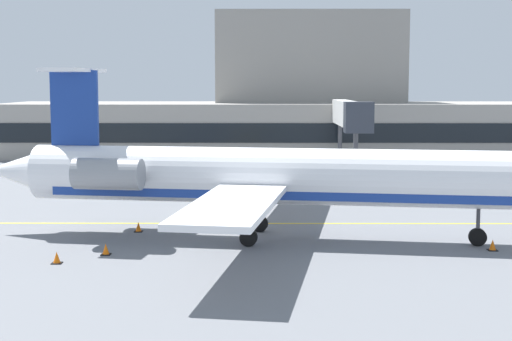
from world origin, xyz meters
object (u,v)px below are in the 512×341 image
(regional_jet, at_px, (269,177))
(belt_loader, at_px, (245,170))
(baggage_tug, at_px, (451,178))
(fuel_tank, at_px, (82,159))
(pushback_tractor, at_px, (149,181))

(regional_jet, distance_m, belt_loader, 23.69)
(belt_loader, bearing_deg, baggage_tug, -17.08)
(regional_jet, xyz_separation_m, baggage_tug, (14.29, 18.58, -2.39))
(baggage_tug, distance_m, belt_loader, 16.81)
(baggage_tug, xyz_separation_m, belt_loader, (-16.07, 4.94, 0.09))
(fuel_tank, bearing_deg, baggage_tug, -20.16)
(regional_jet, height_order, fuel_tank, regional_jet)
(pushback_tractor, height_order, fuel_tank, pushback_tractor)
(belt_loader, bearing_deg, fuel_tank, 156.71)
(belt_loader, relative_size, fuel_tank, 0.48)
(regional_jet, xyz_separation_m, belt_loader, (-1.77, 23.51, -2.30))
(baggage_tug, bearing_deg, fuel_tank, 159.84)
(pushback_tractor, relative_size, fuel_tank, 0.59)
(baggage_tug, relative_size, fuel_tank, 0.44)
(baggage_tug, height_order, belt_loader, belt_loader)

